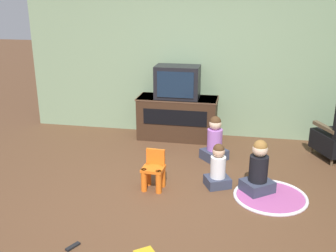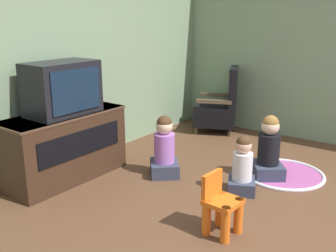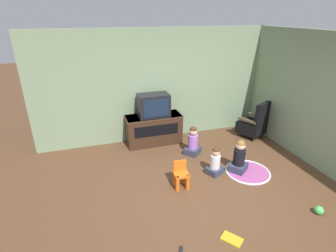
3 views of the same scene
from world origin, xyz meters
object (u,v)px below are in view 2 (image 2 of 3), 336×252
at_px(child_watching_left, 242,168).
at_px(child_watching_right, 269,151).
at_px(television, 62,88).
at_px(yellow_kid_chair, 221,208).
at_px(tv_cabinet, 65,145).
at_px(child_watching_center, 164,150).
at_px(black_armchair, 219,108).

height_order(child_watching_left, child_watching_right, child_watching_right).
bearing_deg(television, child_watching_right, -52.46).
relative_size(television, child_watching_right, 1.04).
distance_m(yellow_kid_chair, child_watching_right, 1.25).
xyz_separation_m(tv_cabinet, television, (0.00, -0.03, 0.59)).
relative_size(yellow_kid_chair, child_watching_center, 0.74).
relative_size(black_armchair, child_watching_center, 1.44).
bearing_deg(tv_cabinet, child_watching_right, -52.95).
relative_size(child_watching_center, child_watching_right, 0.97).
height_order(television, child_watching_left, television).
relative_size(television, child_watching_left, 1.24).
relative_size(child_watching_left, child_watching_center, 0.87).
distance_m(tv_cabinet, television, 0.59).
xyz_separation_m(black_armchair, child_watching_left, (-1.64, -1.18, -0.10)).
bearing_deg(yellow_kid_chair, tv_cabinet, 94.58).
bearing_deg(child_watching_center, television, 90.20).
bearing_deg(black_armchair, child_watching_center, -14.01).
bearing_deg(child_watching_left, tv_cabinet, 89.66).
distance_m(tv_cabinet, child_watching_right, 2.08).
height_order(television, black_armchair, television).
distance_m(yellow_kid_chair, child_watching_left, 0.79).
height_order(yellow_kid_chair, child_watching_center, child_watching_center).
height_order(television, child_watching_center, television).
bearing_deg(child_watching_right, black_armchair, 9.30).
distance_m(child_watching_left, child_watching_center, 0.85).
xyz_separation_m(tv_cabinet, black_armchair, (2.41, -0.42, -0.01)).
height_order(yellow_kid_chair, child_watching_left, child_watching_left).
relative_size(yellow_kid_chair, child_watching_right, 0.72).
height_order(tv_cabinet, black_armchair, black_armchair).
bearing_deg(child_watching_center, child_watching_right, -98.89).
bearing_deg(child_watching_center, child_watching_left, -124.76).
bearing_deg(child_watching_right, child_watching_center, 85.72).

